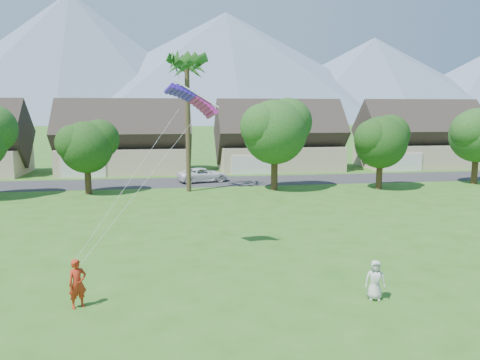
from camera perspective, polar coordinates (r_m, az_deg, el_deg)
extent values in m
plane|color=#2D6019|center=(16.82, 5.39, -18.17)|extent=(500.00, 500.00, 0.00)
cube|color=#2D2D30|center=(49.27, -4.20, -0.21)|extent=(90.00, 7.00, 0.01)
imported|color=red|center=(19.37, -19.21, -11.84)|extent=(0.83, 0.74, 1.91)
imported|color=silver|center=(19.85, 16.15, -11.63)|extent=(0.90, 0.70, 1.62)
imported|color=white|center=(49.14, -4.54, 0.62)|extent=(5.72, 3.63, 1.47)
cone|color=slate|center=(280.63, -19.71, 13.77)|extent=(190.00, 190.00, 70.00)
cone|color=slate|center=(277.60, -1.67, 13.49)|extent=(240.00, 240.00, 62.00)
cone|color=slate|center=(301.64, 15.93, 11.64)|extent=(200.00, 200.00, 50.00)
cube|color=beige|center=(58.10, -13.81, 2.40)|extent=(15.00, 8.00, 3.00)
cube|color=#382D28|center=(57.85, -13.92, 5.64)|extent=(15.75, 8.15, 8.15)
cube|color=silver|center=(54.70, -18.55, 1.40)|extent=(4.80, 0.12, 2.20)
cube|color=beige|center=(59.47, 4.76, 2.76)|extent=(15.00, 8.00, 3.00)
cube|color=#382D28|center=(59.22, 4.80, 5.92)|extent=(15.75, 8.15, 8.15)
cube|color=silver|center=(54.71, 1.45, 1.85)|extent=(4.80, 0.12, 2.20)
cube|color=beige|center=(66.48, 20.93, 2.84)|extent=(15.00, 8.00, 3.00)
cube|color=#382D28|center=(66.26, 21.08, 5.67)|extent=(15.75, 8.15, 8.15)
cube|color=silver|center=(60.96, 19.34, 2.07)|extent=(4.80, 0.12, 2.20)
cylinder|color=#47301C|center=(44.13, -18.02, -0.23)|extent=(0.56, 0.56, 2.18)
sphere|color=#214916|center=(43.78, -18.21, 3.82)|extent=(4.62, 4.62, 4.62)
cylinder|color=#47301C|center=(44.08, 4.20, 0.58)|extent=(0.62, 0.62, 2.82)
sphere|color=#214916|center=(43.69, 4.26, 5.85)|extent=(5.98, 5.98, 5.98)
cylinder|color=#47301C|center=(46.44, 16.60, 0.34)|extent=(0.58, 0.58, 2.30)
sphere|color=#214916|center=(46.09, 16.78, 4.42)|extent=(4.90, 4.90, 4.90)
cylinder|color=#47301C|center=(53.26, 26.69, 0.94)|extent=(0.60, 0.60, 2.56)
sphere|color=#214916|center=(52.95, 26.96, 4.89)|extent=(5.44, 5.44, 5.44)
cylinder|color=#4C3D26|center=(43.11, -6.38, 6.50)|extent=(0.44, 0.44, 12.00)
sphere|color=#286021|center=(43.34, -6.52, 14.86)|extent=(3.00, 3.00, 3.00)
cube|color=#3D1AC9|center=(23.93, -7.39, 9.91)|extent=(1.49, 1.22, 0.50)
cube|color=#B52183|center=(24.00, -4.15, 9.95)|extent=(1.49, 1.22, 0.50)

